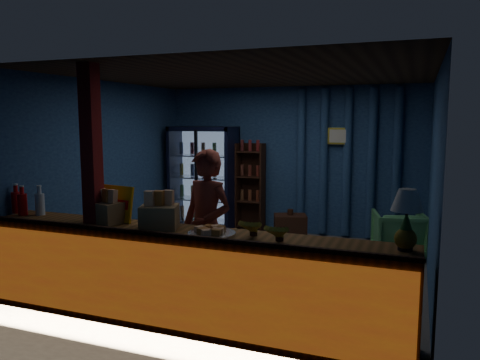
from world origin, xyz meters
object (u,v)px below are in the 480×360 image
object	(u,v)px
pastry_tray	(212,232)
table_lamp	(407,203)
shopkeeper	(207,228)
green_chair	(399,234)

from	to	relation	value
pastry_tray	table_lamp	size ratio (longest dim) A/B	0.89
shopkeeper	green_chair	size ratio (longest dim) A/B	2.32
green_chair	pastry_tray	world-z (taller)	pastry_tray
shopkeeper	table_lamp	bearing A→B (deg)	1.47
table_lamp	pastry_tray	bearing A→B (deg)	-176.68
shopkeeper	green_chair	bearing A→B (deg)	69.86
green_chair	table_lamp	world-z (taller)	table_lamp
green_chair	table_lamp	bearing A→B (deg)	79.78
shopkeeper	pastry_tray	size ratio (longest dim) A/B	3.74
table_lamp	green_chair	bearing A→B (deg)	92.69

